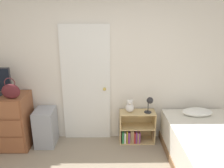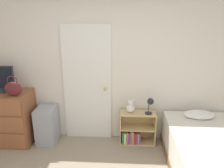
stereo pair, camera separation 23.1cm
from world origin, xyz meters
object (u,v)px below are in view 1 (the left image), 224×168
(bookshelf, at_px, (135,129))
(desk_lamp, at_px, (150,102))
(handbag, at_px, (11,91))
(storage_bin, at_px, (46,127))
(bed, at_px, (212,152))
(dresser, at_px, (5,121))
(teddy_bear, at_px, (130,107))

(bookshelf, distance_m, desk_lamp, 0.59)
(handbag, distance_m, storage_bin, 0.86)
(handbag, distance_m, desk_lamp, 2.20)
(bed, bearing_deg, storage_bin, 164.92)
(dresser, height_order, teddy_bear, dresser)
(dresser, height_order, desk_lamp, dresser)
(handbag, distance_m, bed, 3.09)
(storage_bin, bearing_deg, bookshelf, 2.51)
(handbag, bearing_deg, teddy_bear, 8.55)
(bookshelf, height_order, teddy_bear, teddy_bear)
(bed, bearing_deg, desk_lamp, 137.88)
(teddy_bear, bearing_deg, dresser, -176.83)
(desk_lamp, xyz_separation_m, bed, (0.79, -0.71, -0.48))
(storage_bin, xyz_separation_m, bed, (2.56, -0.69, -0.04))
(desk_lamp, relative_size, bed, 0.16)
(dresser, relative_size, storage_bin, 1.45)
(teddy_bear, relative_size, bed, 0.12)
(bookshelf, bearing_deg, teddy_bear, -179.56)
(handbag, relative_size, teddy_bear, 1.47)
(bookshelf, bearing_deg, desk_lamp, -10.51)
(handbag, height_order, bed, handbag)
(teddy_bear, height_order, bed, teddy_bear)
(dresser, relative_size, bed, 0.51)
(bed, bearing_deg, bookshelf, 143.39)
(teddy_bear, bearing_deg, storage_bin, -177.36)
(handbag, relative_size, desk_lamp, 1.17)
(dresser, xyz_separation_m, bookshelf, (2.20, 0.12, -0.24))
(bookshelf, relative_size, desk_lamp, 2.15)
(handbag, xyz_separation_m, bed, (2.96, -0.48, -0.77))
(desk_lamp, bearing_deg, dresser, -178.24)
(dresser, relative_size, handbag, 2.80)
(bookshelf, xyz_separation_m, bed, (1.02, -0.76, 0.06))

